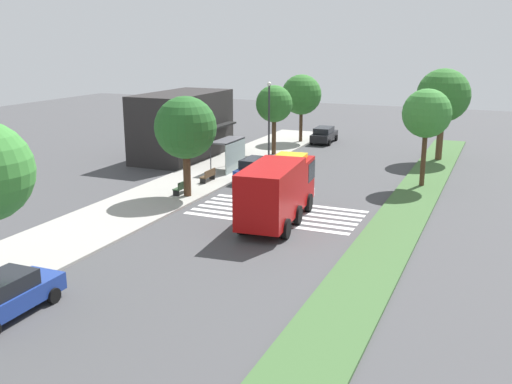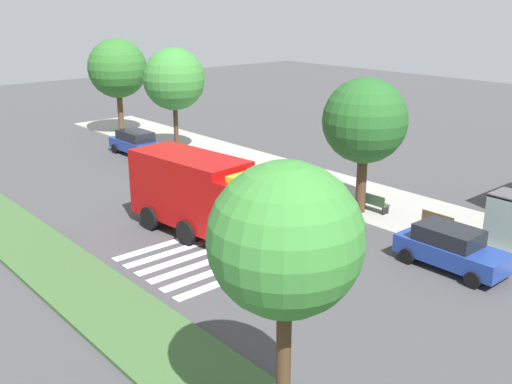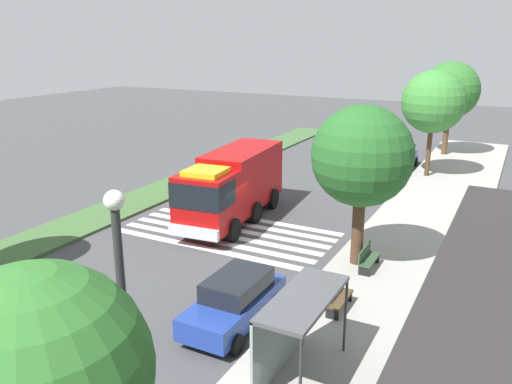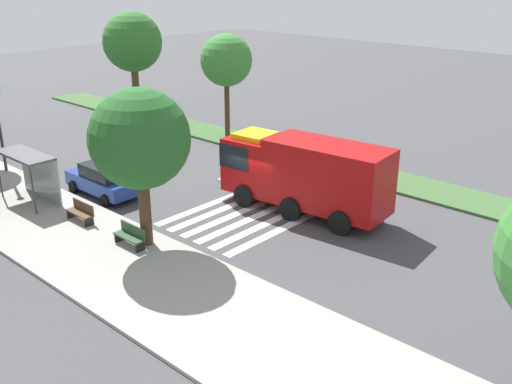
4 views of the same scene
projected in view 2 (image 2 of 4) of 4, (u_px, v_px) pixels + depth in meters
ground_plane at (251, 247)px, 25.47m from camera, size 120.00×120.00×0.00m
sidewalk at (374, 203)px, 30.76m from camera, size 60.00×5.52×0.14m
median_strip at (97, 298)px, 20.93m from camera, size 60.00×3.00×0.14m
crosswalk at (245, 244)px, 25.75m from camera, size 4.95×10.30×0.01m
fire_truck at (211, 196)px, 25.77m from camera, size 8.69×3.39×3.58m
parked_car_west at (137, 143)px, 40.44m from camera, size 4.80×2.06×1.66m
parked_car_mid at (451, 248)px, 23.16m from camera, size 4.35×2.01×1.69m
bench_near_shelter at (439, 222)px, 26.61m from camera, size 1.60×0.50×0.90m
bench_west_of_shelter at (373, 202)px, 29.28m from camera, size 1.60×0.50×0.90m
sidewalk_tree_far_west at (117, 69)px, 44.89m from camera, size 4.47×4.47×7.35m
sidewalk_tree_west at (174, 79)px, 39.37m from camera, size 4.16×4.16×7.10m
sidewalk_tree_center at (365, 121)px, 27.90m from camera, size 4.07×4.07×6.61m
median_tree_far_west at (285, 241)px, 12.49m from camera, size 3.40×3.40×6.85m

